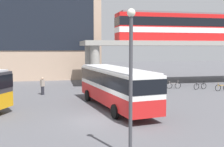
# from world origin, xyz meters

# --- Properties ---
(ground_plane) EXTENTS (120.00, 120.00, 0.00)m
(ground_plane) POSITION_xyz_m (0.00, 10.00, 0.00)
(ground_plane) COLOR #515156
(station_building) EXTENTS (23.39, 13.56, 16.30)m
(station_building) POSITION_xyz_m (-7.47, 29.63, 8.15)
(station_building) COLOR tan
(station_building) RESTS_ON ground_plane
(elevated_platform) EXTENTS (31.45, 7.33, 5.68)m
(elevated_platform) POSITION_xyz_m (16.46, 17.05, 4.95)
(elevated_platform) COLOR #9E9B93
(elevated_platform) RESTS_ON ground_plane
(train) EXTENTS (23.35, 2.96, 3.84)m
(train) POSITION_xyz_m (16.90, 17.05, 7.64)
(train) COLOR red
(train) RESTS_ON elevated_platform
(bus_main) EXTENTS (4.32, 11.31, 3.22)m
(bus_main) POSITION_xyz_m (1.95, 3.40, 1.99)
(bus_main) COLOR red
(bus_main) RESTS_ON ground_plane
(bicycle_black) EXTENTS (1.77, 0.37, 1.04)m
(bicycle_black) POSITION_xyz_m (13.80, 10.93, 0.36)
(bicycle_black) COLOR black
(bicycle_black) RESTS_ON ground_plane
(bicycle_orange) EXTENTS (1.79, 0.15, 1.04)m
(bicycle_orange) POSITION_xyz_m (15.63, 9.40, 0.36)
(bicycle_orange) COLOR black
(bicycle_orange) RESTS_ON ground_plane
(bicycle_silver) EXTENTS (1.79, 0.24, 1.04)m
(bicycle_silver) POSITION_xyz_m (11.04, 12.15, 0.36)
(bicycle_silver) COLOR black
(bicycle_silver) RESTS_ON ground_plane
(pedestrian_waiting_near_stop) EXTENTS (0.48, 0.45, 1.80)m
(pedestrian_waiting_near_stop) POSITION_xyz_m (-3.99, 10.92, 0.86)
(pedestrian_waiting_near_stop) COLOR #26262D
(pedestrian_waiting_near_stop) RESTS_ON ground_plane
(lamp_post) EXTENTS (0.36, 0.36, 6.48)m
(lamp_post) POSITION_xyz_m (0.45, -6.41, 3.81)
(lamp_post) COLOR #3F3F44
(lamp_post) RESTS_ON ground_plane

